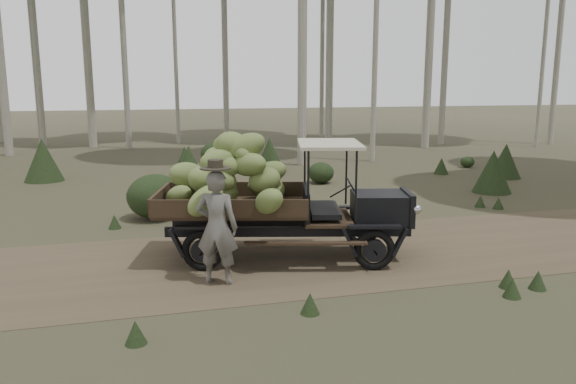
# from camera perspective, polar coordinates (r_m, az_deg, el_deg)

# --- Properties ---
(ground) EXTENTS (120.00, 120.00, 0.00)m
(ground) POSITION_cam_1_polar(r_m,az_deg,el_deg) (10.58, 7.15, -6.10)
(ground) COLOR #473D2B
(ground) RESTS_ON ground
(dirt_track) EXTENTS (70.00, 4.00, 0.01)m
(dirt_track) POSITION_cam_1_polar(r_m,az_deg,el_deg) (10.58, 7.15, -6.08)
(dirt_track) COLOR brown
(dirt_track) RESTS_ON ground
(banana_truck) EXTENTS (4.75, 2.61, 2.36)m
(banana_truck) POSITION_cam_1_polar(r_m,az_deg,el_deg) (9.91, -3.15, 0.63)
(banana_truck) COLOR black
(banana_truck) RESTS_ON ground
(farmer) EXTENTS (0.78, 0.66, 1.96)m
(farmer) POSITION_cam_1_polar(r_m,az_deg,el_deg) (8.74, -7.23, -3.44)
(farmer) COLOR #5F5C57
(farmer) RESTS_ON ground
(undergrowth) EXTENTS (24.19, 22.81, 1.37)m
(undergrowth) POSITION_cam_1_polar(r_m,az_deg,el_deg) (10.29, 9.86, -3.44)
(undergrowth) COLOR #233319
(undergrowth) RESTS_ON ground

